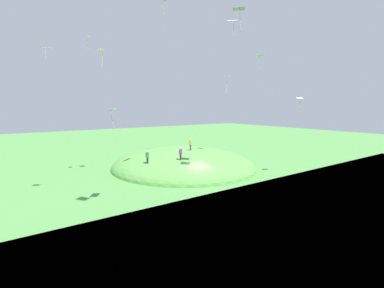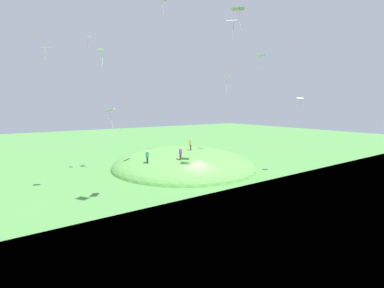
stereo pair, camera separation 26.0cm
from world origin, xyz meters
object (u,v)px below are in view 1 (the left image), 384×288
kite_1 (101,51)px  kite_6 (239,10)px  kite_7 (88,38)px  person_walking_path (181,152)px  kite_2 (226,77)px  person_with_child (147,155)px  kite_3 (47,48)px  person_near_shore (190,143)px  kite_8 (111,111)px  kite_0 (261,56)px  kite_5 (232,21)px  kite_9 (300,99)px

kite_1 → kite_6: 17.55m
kite_1 → kite_7: 1.99m
person_walking_path → kite_2: 11.65m
kite_6 → person_with_child: bearing=22.4°
kite_2 → kite_7: 17.50m
kite_1 → kite_3: bearing=133.2°
person_near_shore → kite_1: 16.35m
person_walking_path → kite_3: bearing=58.4°
person_near_shore → person_with_child: (-0.77, 7.03, -0.92)m
kite_3 → kite_8: 8.37m
kite_2 → kite_7: bearing=65.3°
kite_0 → person_with_child: bearing=81.2°
person_walking_path → kite_3: 17.70m
kite_0 → kite_6: bearing=122.8°
kite_0 → kite_2: (0.01, 6.64, -3.43)m
person_near_shore → person_walking_path: bearing=-52.3°
person_with_child → kite_1: kite_1 is taller
person_with_child → kite_6: kite_6 is taller
kite_3 → kite_0: bearing=-91.5°
person_with_child → kite_0: kite_0 is taller
kite_5 → kite_7: size_ratio=1.39×
kite_0 → kite_8: bearing=100.0°
kite_3 → kite_7: kite_7 is taller
person_near_shore → kite_7: kite_7 is taller
person_walking_path → person_with_child: (2.27, 3.37, -0.37)m
kite_1 → kite_8: size_ratio=1.12×
kite_1 → kite_9: bearing=-126.1°
kite_3 → kite_5: 17.67m
person_walking_path → person_with_child: bearing=26.0°
person_walking_path → kite_6: kite_6 is taller
kite_6 → kite_8: (3.89, 11.18, -9.34)m
person_near_shore → kite_8: size_ratio=0.86×
kite_1 → kite_3: 9.82m
kite_1 → kite_0: bearing=-109.8°
kite_5 → kite_3: bearing=65.4°
person_near_shore → person_with_child: person_near_shore is taller
person_with_child → kite_8: 11.13m
kite_9 → person_with_child: bearing=59.1°
kite_1 → person_walking_path: bearing=-135.2°
person_walking_path → person_near_shore: bearing=-80.4°
person_walking_path → kite_0: size_ratio=1.02×
kite_6 → kite_9: size_ratio=1.17×
kite_2 → kite_5: 9.53m
person_with_child → kite_9: bearing=48.7°
kite_0 → kite_9: 9.51m
kite_3 → kite_8: kite_3 is taller
person_with_child → kite_8: bearing=-55.2°
kite_1 → kite_3: kite_1 is taller
kite_0 → kite_5: 13.54m
kite_2 → kite_8: (-4.19, 17.08, -4.10)m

